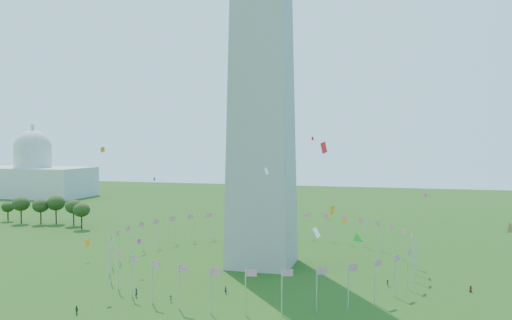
{
  "coord_description": "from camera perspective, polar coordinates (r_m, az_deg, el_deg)",
  "views": [
    {
      "loc": [
        33.81,
        -80.36,
        33.28
      ],
      "look_at": [
        2.38,
        35.0,
        29.11
      ],
      "focal_mm": 35.0,
      "sensor_mm": 36.0,
      "label": 1
    }
  ],
  "objects": [
    {
      "name": "capitol_building",
      "position": [
        337.05,
        -24.14,
        0.08
      ],
      "size": [
        70.0,
        35.0,
        46.0
      ],
      "primitive_type": null,
      "color": "beige",
      "rests_on": "ground"
    },
    {
      "name": "flag_ring",
      "position": [
        137.71,
        0.7,
        -10.06
      ],
      "size": [
        80.24,
        80.24,
        9.0
      ],
      "color": "silver",
      "rests_on": "ground"
    },
    {
      "name": "kites_aloft",
      "position": [
        105.29,
        2.71,
        -6.2
      ],
      "size": [
        103.54,
        62.15,
        30.91
      ],
      "color": "green",
      "rests_on": "ground"
    },
    {
      "name": "tree_line_west",
      "position": [
        222.32,
        -23.79,
        -5.41
      ],
      "size": [
        55.17,
        15.62,
        11.41
      ],
      "color": "#314B19",
      "rests_on": "ground"
    }
  ]
}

